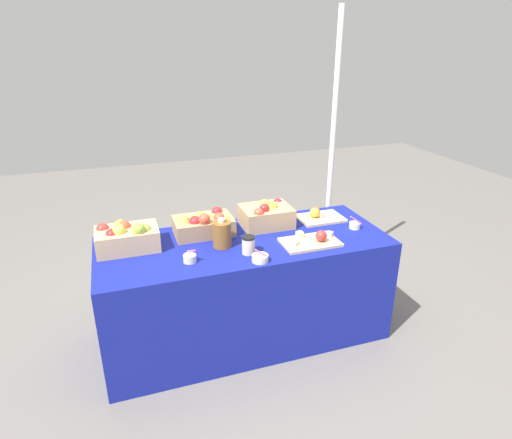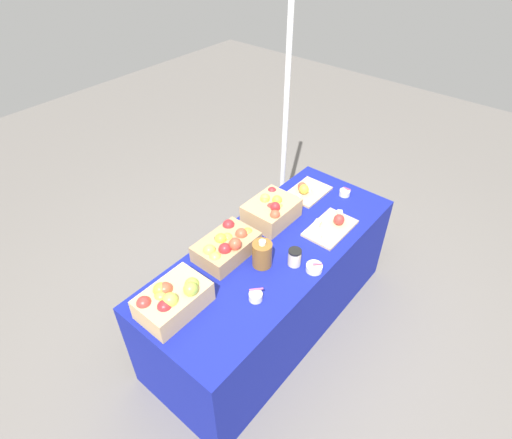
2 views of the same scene
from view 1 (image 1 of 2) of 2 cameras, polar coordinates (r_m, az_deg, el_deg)
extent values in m
plane|color=slate|center=(3.22, -1.38, -14.75)|extent=(10.00, 10.00, 0.00)
cube|color=navy|center=(3.01, -1.45, -9.14)|extent=(1.90, 0.76, 0.74)
cube|color=tan|center=(2.81, -16.62, -2.48)|extent=(0.38, 0.25, 0.14)
sphere|color=#99B742|center=(2.82, -17.77, -1.46)|extent=(0.08, 0.08, 0.08)
sphere|color=#B2C64C|center=(2.75, -17.68, -1.46)|extent=(0.08, 0.08, 0.08)
sphere|color=red|center=(2.76, -18.46, -1.95)|extent=(0.08, 0.08, 0.08)
sphere|color=#99B742|center=(2.76, -14.49, -1.36)|extent=(0.08, 0.08, 0.08)
sphere|color=#D14C33|center=(2.82, -17.04, -0.88)|extent=(0.08, 0.08, 0.08)
sphere|color=#B2332D|center=(2.85, -19.60, -1.25)|extent=(0.08, 0.08, 0.08)
sphere|color=gold|center=(2.84, -17.42, -0.79)|extent=(0.08, 0.08, 0.08)
sphere|color=#99B742|center=(2.71, -15.29, -1.27)|extent=(0.08, 0.08, 0.08)
cube|color=tan|center=(2.93, -6.95, -0.85)|extent=(0.39, 0.26, 0.11)
sphere|color=#B2C64C|center=(2.91, -9.56, -0.10)|extent=(0.08, 0.08, 0.08)
sphere|color=red|center=(3.02, -5.19, 0.97)|extent=(0.08, 0.08, 0.08)
sphere|color=#D14C33|center=(2.90, -4.90, 0.16)|extent=(0.08, 0.08, 0.08)
sphere|color=gold|center=(2.94, -7.37, 0.32)|extent=(0.08, 0.08, 0.08)
sphere|color=#B2C64C|center=(2.85, -9.61, -0.81)|extent=(0.08, 0.08, 0.08)
sphere|color=gold|center=(2.91, -3.88, -0.21)|extent=(0.08, 0.08, 0.08)
sphere|color=red|center=(2.85, -8.07, -0.30)|extent=(0.08, 0.08, 0.08)
sphere|color=#D14C33|center=(2.83, -6.86, 0.01)|extent=(0.08, 0.08, 0.08)
sphere|color=#B2332D|center=(2.96, -7.42, 0.07)|extent=(0.08, 0.08, 0.08)
sphere|color=#99B742|center=(2.94, -6.53, 0.02)|extent=(0.08, 0.08, 0.08)
cube|color=tan|center=(3.04, 1.34, 0.43)|extent=(0.35, 0.28, 0.14)
sphere|color=gold|center=(3.02, 2.24, 1.73)|extent=(0.07, 0.07, 0.07)
sphere|color=red|center=(3.14, 2.89, 2.19)|extent=(0.07, 0.07, 0.07)
sphere|color=red|center=(2.95, 1.12, 1.47)|extent=(0.07, 0.07, 0.07)
sphere|color=gold|center=(3.07, 0.96, 1.83)|extent=(0.07, 0.07, 0.07)
sphere|color=#B2C64C|center=(2.98, 1.81, 1.03)|extent=(0.07, 0.07, 0.07)
sphere|color=#B2332D|center=(3.00, 1.05, 1.17)|extent=(0.07, 0.07, 0.07)
sphere|color=#B2C64C|center=(3.08, 1.15, 2.08)|extent=(0.07, 0.07, 0.07)
sphere|color=#D14C33|center=(2.90, 0.34, 0.87)|extent=(0.07, 0.07, 0.07)
cube|color=#D1B284|center=(2.81, 7.17, -3.01)|extent=(0.37, 0.23, 0.02)
cube|color=beige|center=(2.73, 5.06, -3.16)|extent=(0.04, 0.04, 0.03)
cube|color=beige|center=(2.84, 5.79, -1.98)|extent=(0.05, 0.05, 0.04)
cube|color=beige|center=(2.75, 5.20, -2.96)|extent=(0.04, 0.04, 0.03)
cube|color=beige|center=(2.88, 9.75, -1.93)|extent=(0.05, 0.05, 0.03)
sphere|color=#B2332D|center=(2.80, 8.60, -2.16)|extent=(0.07, 0.07, 0.07)
cube|color=#D1B284|center=(3.20, 8.56, 0.19)|extent=(0.32, 0.23, 0.02)
cube|color=beige|center=(3.15, 6.69, 0.32)|extent=(0.03, 0.03, 0.02)
cube|color=beige|center=(3.19, 8.64, 0.57)|extent=(0.04, 0.04, 0.03)
sphere|color=gold|center=(3.17, 7.77, 0.90)|extent=(0.07, 0.07, 0.07)
sphere|color=#D14C33|center=(3.21, 7.89, 1.10)|extent=(0.07, 0.07, 0.07)
cylinder|color=silver|center=(3.09, 12.92, -0.77)|extent=(0.08, 0.08, 0.04)
cylinder|color=#EA598C|center=(3.06, 13.09, -0.08)|extent=(0.09, 0.03, 0.06)
cylinder|color=silver|center=(2.59, -8.74, -5.10)|extent=(0.08, 0.08, 0.05)
cylinder|color=#EA598C|center=(2.58, -8.52, -4.12)|extent=(0.04, 0.08, 0.04)
cylinder|color=silver|center=(2.57, 0.58, -5.13)|extent=(0.10, 0.10, 0.04)
cylinder|color=#EA598C|center=(2.53, 0.64, -4.45)|extent=(0.08, 0.03, 0.06)
cylinder|color=brown|center=(2.73, -4.51, -1.95)|extent=(0.12, 0.12, 0.17)
cylinder|color=silver|center=(2.70, -4.57, -0.11)|extent=(0.04, 0.04, 0.02)
cylinder|color=beige|center=(2.65, -1.01, -3.50)|extent=(0.08, 0.08, 0.10)
cylinder|color=black|center=(2.62, -1.02, -2.39)|extent=(0.08, 0.08, 0.01)
cylinder|color=white|center=(3.62, 9.99, 8.59)|extent=(0.04, 0.04, 2.21)
camera|label=2|loc=(1.65, -60.15, 34.85)|focal=29.00mm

